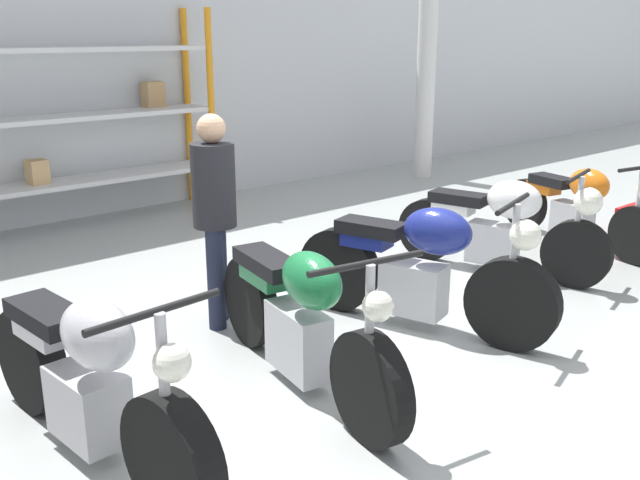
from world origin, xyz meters
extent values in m
plane|color=#9EA3A0|center=(0.00, 0.00, 0.00)|extent=(30.00, 30.00, 0.00)
cube|color=silver|center=(0.00, 4.82, 1.80)|extent=(30.00, 0.08, 3.60)
cylinder|color=orange|center=(1.54, 4.18, 1.21)|extent=(0.08, 0.08, 2.41)
cylinder|color=orange|center=(1.54, 4.73, 1.21)|extent=(0.08, 0.08, 2.41)
cube|color=silver|center=(-0.72, 4.46, 0.51)|extent=(4.50, 0.55, 0.05)
cube|color=silver|center=(-0.72, 4.46, 1.23)|extent=(4.50, 0.55, 0.05)
cube|color=silver|center=(-0.72, 4.46, 1.95)|extent=(4.50, 0.55, 0.05)
cube|color=tan|center=(-0.52, 4.50, 0.67)|extent=(0.21, 0.22, 0.26)
cube|color=tan|center=(1.00, 4.62, 1.40)|extent=(0.24, 0.19, 0.30)
cylinder|color=silver|center=(4.99, 3.76, 1.80)|extent=(0.28, 0.28, 3.60)
cylinder|color=black|center=(-1.90, -0.78, 0.31)|extent=(0.20, 0.63, 0.62)
cylinder|color=black|center=(-2.02, 0.64, 0.31)|extent=(0.20, 0.63, 0.62)
cube|color=#ADADB2|center=(-1.96, -0.02, 0.28)|extent=(0.31, 0.47, 0.38)
ellipsoid|color=#B7B7BF|center=(-1.95, -0.19, 0.73)|extent=(0.34, 0.52, 0.35)
cube|color=black|center=(-1.99, 0.36, 0.68)|extent=(0.29, 0.58, 0.10)
cube|color=#B7B7BF|center=(-2.00, 0.39, 0.59)|extent=(0.24, 0.41, 0.12)
cylinder|color=#ADADB2|center=(-1.90, -0.76, 0.66)|extent=(0.05, 0.05, 0.69)
sphere|color=silver|center=(-1.90, -0.83, 0.80)|extent=(0.17, 0.17, 0.17)
cylinder|color=black|center=(-1.91, -0.73, 1.00)|extent=(0.66, 0.09, 0.04)
cylinder|color=black|center=(-0.78, -0.91, 0.32)|extent=(0.23, 0.65, 0.64)
cylinder|color=black|center=(-0.52, 0.55, 0.32)|extent=(0.23, 0.65, 0.64)
cube|color=#ADADB2|center=(-0.64, -0.13, 0.29)|extent=(0.30, 0.54, 0.42)
ellipsoid|color=#196B38|center=(-0.67, -0.30, 0.74)|extent=(0.37, 0.55, 0.33)
cube|color=black|center=(-0.57, 0.27, 0.69)|extent=(0.34, 0.63, 0.10)
cube|color=#196B38|center=(-0.57, 0.29, 0.60)|extent=(0.27, 0.45, 0.12)
cylinder|color=#ADADB2|center=(-0.78, -0.89, 0.66)|extent=(0.06, 0.06, 0.69)
sphere|color=silver|center=(-0.79, -0.96, 0.81)|extent=(0.16, 0.16, 0.16)
cylinder|color=black|center=(-0.78, -0.86, 1.01)|extent=(0.70, 0.16, 0.04)
cylinder|color=black|center=(0.80, -0.71, 0.33)|extent=(0.32, 0.68, 0.66)
cylinder|color=black|center=(0.40, 0.63, 0.33)|extent=(0.32, 0.68, 0.66)
cube|color=#ADADB2|center=(0.58, 0.01, 0.30)|extent=(0.38, 0.53, 0.39)
ellipsoid|color=navy|center=(0.63, -0.16, 0.77)|extent=(0.43, 0.58, 0.34)
cube|color=black|center=(0.48, 0.36, 0.71)|extent=(0.38, 0.57, 0.10)
cube|color=navy|center=(0.47, 0.39, 0.62)|extent=(0.30, 0.41, 0.12)
cylinder|color=#ADADB2|center=(0.79, -0.69, 0.68)|extent=(0.06, 0.06, 0.71)
sphere|color=silver|center=(0.81, -0.76, 0.83)|extent=(0.21, 0.21, 0.21)
cylinder|color=black|center=(0.78, -0.66, 1.04)|extent=(0.61, 0.21, 0.04)
cylinder|color=black|center=(2.28, -0.35, 0.30)|extent=(0.27, 0.61, 0.60)
cylinder|color=black|center=(1.93, 1.02, 0.30)|extent=(0.27, 0.61, 0.60)
cube|color=#ADADB2|center=(2.09, 0.38, 0.27)|extent=(0.33, 0.49, 0.38)
ellipsoid|color=silver|center=(2.13, 0.22, 0.70)|extent=(0.41, 0.55, 0.35)
cube|color=black|center=(2.00, 0.73, 0.65)|extent=(0.37, 0.57, 0.10)
cube|color=silver|center=(1.99, 0.78, 0.56)|extent=(0.29, 0.41, 0.12)
cylinder|color=#ADADB2|center=(2.27, -0.33, 0.64)|extent=(0.06, 0.06, 0.68)
sphere|color=silver|center=(2.29, -0.39, 0.77)|extent=(0.24, 0.24, 0.24)
cylinder|color=black|center=(2.27, -0.30, 0.98)|extent=(0.62, 0.19, 0.04)
cylinder|color=black|center=(3.30, -0.38, 0.28)|extent=(0.22, 0.58, 0.56)
cylinder|color=black|center=(3.60, 1.04, 0.28)|extent=(0.22, 0.58, 0.56)
cube|color=#ADADB2|center=(3.46, 0.38, 0.25)|extent=(0.28, 0.46, 0.36)
ellipsoid|color=orange|center=(3.43, 0.21, 0.66)|extent=(0.36, 0.50, 0.32)
cube|color=black|center=(3.52, 0.69, 0.61)|extent=(0.32, 0.51, 0.10)
cube|color=orange|center=(3.55, 0.79, 0.52)|extent=(0.26, 0.36, 0.12)
cylinder|color=#ADADB2|center=(3.31, -0.36, 0.60)|extent=(0.06, 0.06, 0.64)
cylinder|color=black|center=(3.31, -0.33, 0.92)|extent=(0.58, 0.15, 0.04)
cylinder|color=#1E2338|center=(-0.44, 1.07, 0.38)|extent=(0.13, 0.13, 0.77)
cylinder|color=#1E2338|center=(-0.55, 0.93, 0.38)|extent=(0.13, 0.13, 0.77)
cylinder|color=#232328|center=(-0.49, 1.00, 1.07)|extent=(0.45, 0.45, 0.61)
sphere|color=tan|center=(-0.49, 1.00, 1.48)|extent=(0.21, 0.21, 0.21)
cube|color=red|center=(4.40, 0.15, 0.14)|extent=(0.44, 0.26, 0.28)
camera|label=1|loc=(-3.22, -3.30, 2.15)|focal=40.00mm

